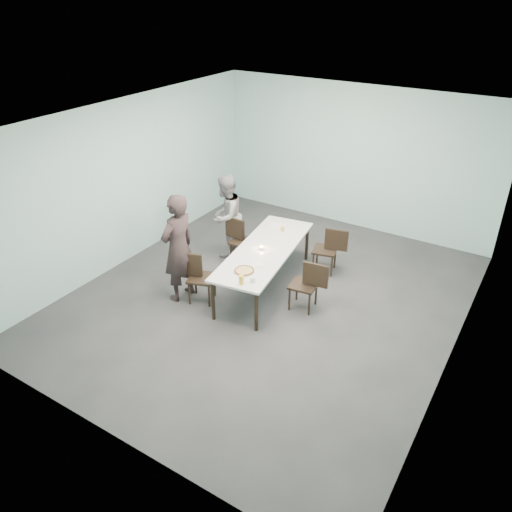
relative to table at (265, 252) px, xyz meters
The scene contains 16 objects.
ground 0.79m from the table, 49.51° to the right, with size 7.00×7.00×0.00m, color #333335.
room_shell 1.38m from the table, 49.51° to the right, with size 6.02×7.02×3.01m.
table is the anchor object (origin of this frame).
chair_near_left 1.22m from the table, 128.29° to the right, with size 0.65×0.54×0.87m.
chair_far_left 1.04m from the table, 148.44° to the left, with size 0.62×0.44×0.87m.
chair_near_right 0.99m from the table, 12.15° to the right, with size 0.63×0.47×0.87m.
chair_far_right 1.32m from the table, 55.70° to the left, with size 0.65×0.51×0.87m.
diner_near 1.47m from the table, 135.69° to the right, with size 0.68×0.45×1.87m, color black.
diner_far 1.43m from the table, 152.38° to the left, with size 0.78×0.61×1.61m, color gray.
pizza 0.83m from the table, 81.90° to the right, with size 0.34×0.34×0.04m.
side_plate 0.56m from the table, 70.02° to the right, with size 0.18×0.18×0.01m, color white.
beer_glass 1.18m from the table, 76.42° to the right, with size 0.08×0.08×0.15m, color gold.
water_tumbler 1.08m from the table, 68.82° to the right, with size 0.08×0.08×0.09m, color silver.
tealight 0.09m from the table, 132.75° to the right, with size 0.06×0.06×0.05m.
amber_tumbler 0.78m from the table, 96.53° to the left, with size 0.07×0.07×0.08m, color gold.
menu 0.95m from the table, 106.13° to the left, with size 0.30×0.22×0.01m, color silver.
Camera 1 is at (3.58, -6.13, 4.77)m, focal length 35.00 mm.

